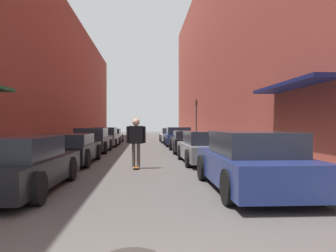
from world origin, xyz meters
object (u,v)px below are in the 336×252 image
Objects in this scene: parked_car_left_3 at (105,137)px; skateboarder at (136,138)px; parked_car_left_2 at (92,141)px; parked_car_left_4 at (111,136)px; parked_car_right_3 at (178,137)px; parked_car_right_4 at (171,135)px; parked_car_right_2 at (188,142)px; parked_car_right_0 at (251,162)px; parked_car_left_0 at (18,165)px; parked_car_left_1 at (69,149)px; parked_car_right_1 at (207,148)px; traffic_light at (196,116)px.

skateboarder is at bearing -78.23° from parked_car_left_3.
parked_car_left_2 is 2.33× the size of skateboarder.
parked_car_left_2 is 0.94× the size of parked_car_left_4.
parked_car_right_4 is at bearing 91.77° from parked_car_right_3.
parked_car_right_3 is (-0.02, 5.62, 0.06)m from parked_car_right_2.
parked_car_right_0 is 5.05m from skateboarder.
parked_car_left_0 is at bearing -116.82° from parked_car_right_2.
parked_car_left_4 is at bearing 117.78° from parked_car_right_2.
skateboarder is at bearing 55.89° from parked_car_left_0.
parked_car_right_4 is at bearing 81.42° from skateboarder.
parked_car_left_0 is at bearing -103.90° from parked_car_right_4.
parked_car_left_0 reaches higher than parked_car_left_1.
parked_car_right_2 is at bearing -89.76° from parked_car_right_3.
parked_car_right_3 is (5.52, 5.27, -0.00)m from parked_car_left_2.
parked_car_left_0 is 0.99× the size of parked_car_right_2.
parked_car_right_1 is 0.95× the size of parked_car_right_2.
parked_car_left_0 is 1.16× the size of parked_car_right_3.
parked_car_right_1 is at bearing -70.72° from parked_car_left_4.
parked_car_left_1 is at bearing 149.21° from skateboarder.
parked_car_right_1 is at bearing -97.17° from traffic_light.
parked_car_right_1 is (5.58, -15.94, 0.02)m from parked_car_left_4.
parked_car_right_2 is (5.54, -0.35, -0.06)m from parked_car_left_2.
parked_car_right_3 is at bearing 71.65° from parked_car_left_0.
parked_car_right_3 reaches higher than parked_car_right_4.
parked_car_right_2 is at bearing 90.21° from parked_car_right_0.
traffic_light reaches higher than parked_car_left_2.
parked_car_right_0 is (5.61, -5.78, 0.08)m from parked_car_left_1.
parked_car_right_0 is at bearing -71.83° from parked_car_left_3.
skateboarder is (-2.86, -1.47, 0.48)m from parked_car_right_1.
parked_car_left_4 reaches higher than parked_car_right_2.
parked_car_left_4 is at bearing 138.48° from parked_car_right_3.
parked_car_right_0 is at bearing -89.78° from parked_car_right_3.
parked_car_left_0 reaches higher than parked_car_right_2.
parked_car_right_2 is (5.49, 10.85, -0.02)m from parked_car_left_0.
parked_car_right_0 is 1.02× the size of parked_car_right_4.
skateboarder is at bearing -112.18° from parked_car_right_2.
parked_car_right_3 is 4.98m from parked_car_right_4.
parked_car_right_1 is 3.26m from skateboarder.
parked_car_right_0 reaches higher than parked_car_right_2.
parked_car_right_3 is at bearing 43.67° from parked_car_left_2.
traffic_light is at bearing -19.44° from parked_car_left_4.
parked_car_right_1 is (5.53, 5.41, 0.00)m from parked_car_left_0.
parked_car_left_0 is at bearing -108.35° from parked_car_right_3.
parked_car_left_4 is 16.88m from parked_car_right_1.
parked_car_left_1 is 5.63m from parked_car_left_2.
traffic_light is (1.90, -2.67, 1.68)m from parked_car_right_4.
parked_car_right_2 is (-0.04, 11.06, -0.07)m from parked_car_right_0.
parked_car_left_3 is at bearing 89.26° from parked_car_left_1.
parked_car_left_3 is at bearing 89.79° from parked_car_left_0.
parked_car_left_1 is 1.11× the size of parked_car_left_2.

